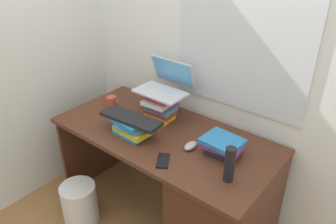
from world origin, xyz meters
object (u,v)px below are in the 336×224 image
at_px(keyboard, 131,118).
at_px(water_bottle, 230,164).
at_px(laptop, 166,84).
at_px(desk, 207,198).
at_px(book_stack_side, 223,146).
at_px(cell_phone, 163,161).
at_px(wastebasket, 80,203).
at_px(book_stack_keyboard_riser, 131,127).
at_px(mug, 112,102).
at_px(book_stack_tall, 160,105).
at_px(computer_mouse, 191,146).

distance_m(keyboard, water_bottle, 0.72).
height_order(laptop, keyboard, laptop).
height_order(desk, book_stack_side, book_stack_side).
bearing_deg(laptop, water_bottle, -25.53).
bearing_deg(cell_phone, desk, 14.75).
height_order(cell_phone, wastebasket, cell_phone).
relative_size(book_stack_keyboard_riser, keyboard, 0.62).
bearing_deg(book_stack_keyboard_riser, laptop, 88.25).
bearing_deg(water_bottle, wastebasket, -163.56).
bearing_deg(book_stack_side, mug, -179.44).
relative_size(laptop, mug, 3.10).
bearing_deg(book_stack_tall, wastebasket, -116.51).
relative_size(book_stack_keyboard_riser, computer_mouse, 2.49).
height_order(computer_mouse, water_bottle, water_bottle).
relative_size(water_bottle, wastebasket, 0.66).
bearing_deg(desk, mug, 176.12).
bearing_deg(computer_mouse, mug, 175.34).
distance_m(book_stack_side, mug, 0.95).
distance_m(desk, book_stack_tall, 0.70).
xyz_separation_m(computer_mouse, mug, (-0.77, 0.06, 0.03)).
relative_size(book_stack_tall, wastebasket, 0.77).
bearing_deg(cell_phone, keyboard, 131.80).
bearing_deg(desk, wastebasket, -153.40).
height_order(water_bottle, wastebasket, water_bottle).
relative_size(book_stack_keyboard_riser, water_bottle, 1.26).
xyz_separation_m(book_stack_keyboard_riser, keyboard, (-0.00, 0.00, 0.07)).
distance_m(book_stack_side, water_bottle, 0.24).
bearing_deg(cell_phone, water_bottle, -18.67).
bearing_deg(book_stack_side, book_stack_keyboard_riser, -162.00).
relative_size(book_stack_tall, mug, 2.13).
height_order(computer_mouse, mug, mug).
distance_m(desk, book_stack_side, 0.39).
bearing_deg(book_stack_tall, water_bottle, -21.56).
bearing_deg(computer_mouse, water_bottle, -19.02).
xyz_separation_m(laptop, cell_phone, (0.33, -0.43, -0.24)).
xyz_separation_m(book_stack_keyboard_riser, wastebasket, (-0.28, -0.29, -0.62)).
height_order(desk, wastebasket, desk).
bearing_deg(book_stack_tall, desk, -17.65).
xyz_separation_m(desk, wastebasket, (-0.81, -0.41, -0.24)).
bearing_deg(keyboard, wastebasket, -138.23).
xyz_separation_m(desk, water_bottle, (0.18, -0.11, 0.43)).
distance_m(laptop, cell_phone, 0.60).
xyz_separation_m(desk, laptop, (-0.52, 0.22, 0.57)).
relative_size(book_stack_side, water_bottle, 1.18).
bearing_deg(laptop, book_stack_tall, -95.19).
height_order(book_stack_tall, wastebasket, book_stack_tall).
xyz_separation_m(book_stack_side, keyboard, (-0.57, -0.19, 0.06)).
relative_size(desk, book_stack_side, 6.18).
bearing_deg(keyboard, book_stack_keyboard_riser, -17.26).
distance_m(computer_mouse, wastebasket, 0.98).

